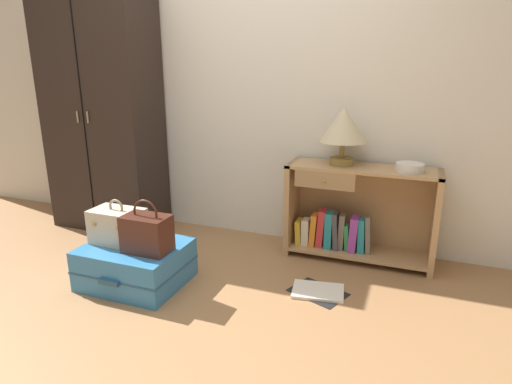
{
  "coord_description": "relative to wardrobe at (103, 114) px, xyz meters",
  "views": [
    {
      "loc": [
        1.2,
        -1.73,
        1.38
      ],
      "look_at": [
        0.21,
        0.86,
        0.55
      ],
      "focal_mm": 30.22,
      "sensor_mm": 36.0,
      "label": 1
    }
  ],
  "objects": [
    {
      "name": "suitcase_large",
      "position": [
        0.85,
        -0.84,
        -0.84
      ],
      "size": [
        0.63,
        0.54,
        0.26
      ],
      "color": "teal",
      "rests_on": "ground_plane"
    },
    {
      "name": "bookshelf",
      "position": [
        2.1,
        0.07,
        -0.65
      ],
      "size": [
        1.05,
        0.34,
        0.69
      ],
      "color": "tan",
      "rests_on": "ground_plane"
    },
    {
      "name": "back_wall",
      "position": [
        1.29,
        0.3,
        0.32
      ],
      "size": [
        6.4,
        0.1,
        2.6
      ],
      "primitive_type": "cube",
      "color": "silver",
      "rests_on": "ground_plane"
    },
    {
      "name": "handbag",
      "position": [
        0.99,
        -0.88,
        -0.59
      ],
      "size": [
        0.28,
        0.18,
        0.34
      ],
      "color": "#472319",
      "rests_on": "suitcase_large"
    },
    {
      "name": "bottle",
      "position": [
        0.42,
        -0.74,
        -0.89
      ],
      "size": [
        0.06,
        0.06,
        0.18
      ],
      "color": "white",
      "rests_on": "ground_plane"
    },
    {
      "name": "open_book_on_floor",
      "position": [
        2.0,
        -0.54,
        -0.97
      ],
      "size": [
        0.4,
        0.35,
        0.02
      ],
      "color": "white",
      "rests_on": "ground_plane"
    },
    {
      "name": "table_lamp",
      "position": [
        1.99,
        0.07,
        -0.02
      ],
      "size": [
        0.32,
        0.32,
        0.41
      ],
      "color": "olive",
      "rests_on": "bookshelf"
    },
    {
      "name": "ground_plane",
      "position": [
        1.29,
        -1.2,
        -0.98
      ],
      "size": [
        9.0,
        9.0,
        0.0
      ],
      "primitive_type": "plane",
      "color": "#9E7047"
    },
    {
      "name": "bowl",
      "position": [
        2.45,
        0.03,
        -0.26
      ],
      "size": [
        0.18,
        0.18,
        0.05
      ],
      "primitive_type": "cylinder",
      "color": "silver",
      "rests_on": "bookshelf"
    },
    {
      "name": "train_case",
      "position": [
        0.73,
        -0.83,
        -0.6
      ],
      "size": [
        0.33,
        0.22,
        0.29
      ],
      "color": "beige",
      "rests_on": "suitcase_large"
    },
    {
      "name": "wardrobe",
      "position": [
        0.0,
        0.0,
        0.0
      ],
      "size": [
        0.93,
        0.47,
        1.95
      ],
      "color": "black",
      "rests_on": "ground_plane"
    }
  ]
}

